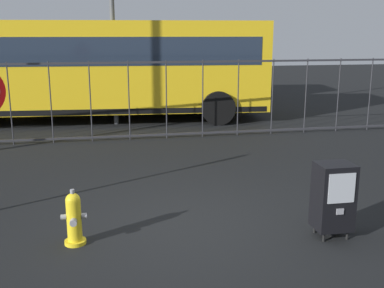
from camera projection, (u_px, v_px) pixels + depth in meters
The scene contains 6 objects.
ground_plane at pixel (187, 225), 6.72m from camera, with size 60.00×60.00×0.00m, color black.
fire_hydrant at pixel (74, 219), 6.06m from camera, with size 0.33×0.31×0.75m.
newspaper_box_primary at pixel (333, 196), 6.23m from camera, with size 0.48×0.42×1.02m.
fence_barrier at pixel (148, 100), 11.86m from camera, with size 18.03×0.04×2.00m.
bus_near at pixel (93, 65), 14.32m from camera, with size 10.66×3.41×3.00m.
bus_far at pixel (83, 58), 18.00m from camera, with size 10.71×3.69×3.00m.
Camera 1 is at (-1.09, -6.16, 2.71)m, focal length 43.89 mm.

